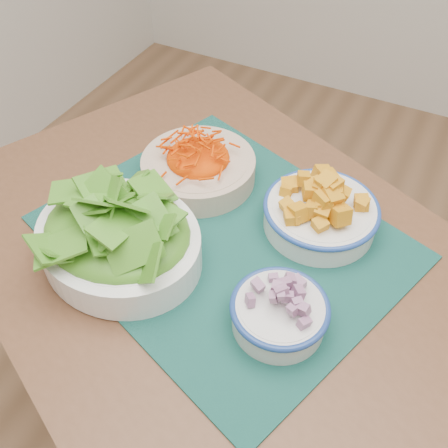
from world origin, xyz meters
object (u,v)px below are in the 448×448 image
Objects in this scene: table at (232,302)px; lettuce_bowl at (117,232)px; placemat at (224,237)px; onion_bowl at (280,310)px; carrot_bowl at (198,162)px; squash_bowl at (322,207)px.

lettuce_bowl is (-0.17, -0.07, 0.18)m from table.
placemat is at bearing 51.78° from lettuce_bowl.
table is 7.18× the size of onion_bowl.
placemat is 0.16m from carrot_bowl.
table is 0.25m from lettuce_bowl.
carrot_bowl is 0.35m from onion_bowl.
carrot_bowl is 0.93× the size of squash_bowl.
table is 2.26× the size of placemat.
carrot_bowl is 0.23m from lettuce_bowl.
lettuce_bowl is at bearing 179.25° from onion_bowl.
onion_bowl is (0.28, -0.00, -0.02)m from lettuce_bowl.
squash_bowl is 0.73× the size of lettuce_bowl.
onion_bowl is (0.11, -0.08, 0.15)m from table.
squash_bowl is 1.31× the size of onion_bowl.
onion_bowl is at bearing -41.41° from carrot_bowl.
carrot_bowl is (-0.15, 0.15, 0.16)m from table.
carrot_bowl is at bearing 154.43° from placemat.
squash_bowl is at bearing -2.91° from carrot_bowl.
lettuce_bowl is at bearing -94.85° from carrot_bowl.
placemat is 2.60× the size of carrot_bowl.
onion_bowl reaches higher than placemat.
lettuce_bowl is (-0.02, -0.23, 0.02)m from carrot_bowl.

